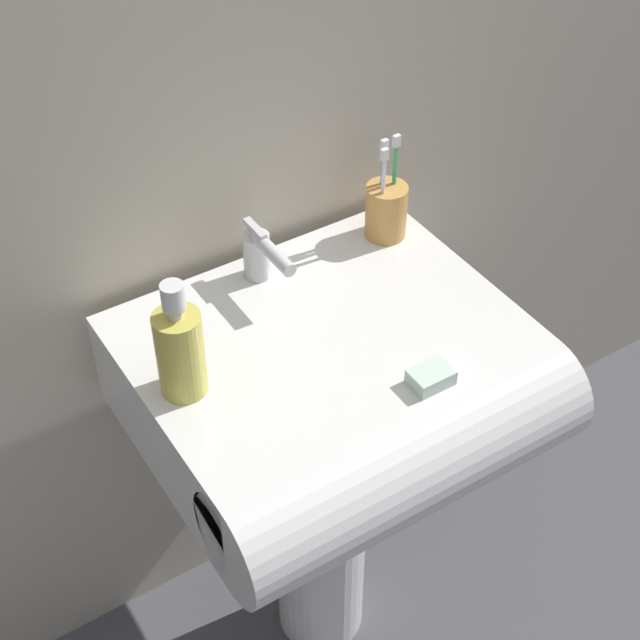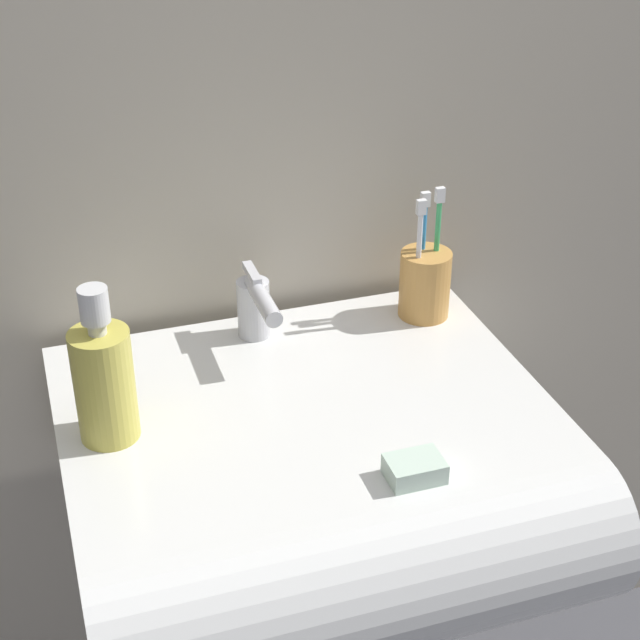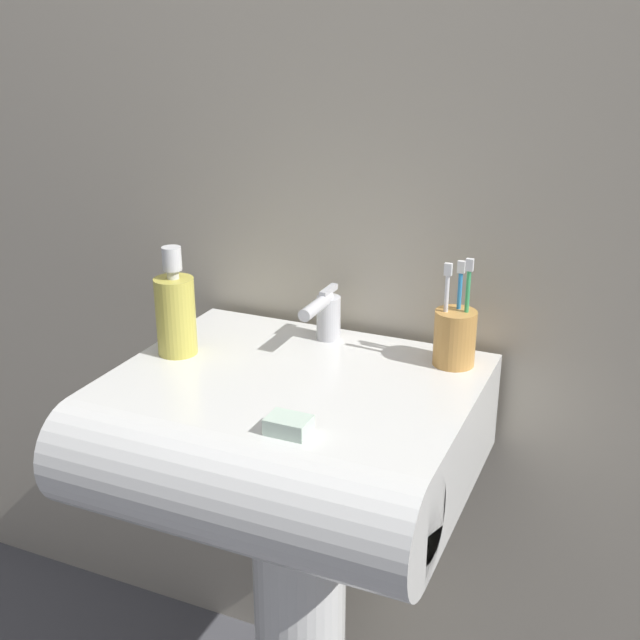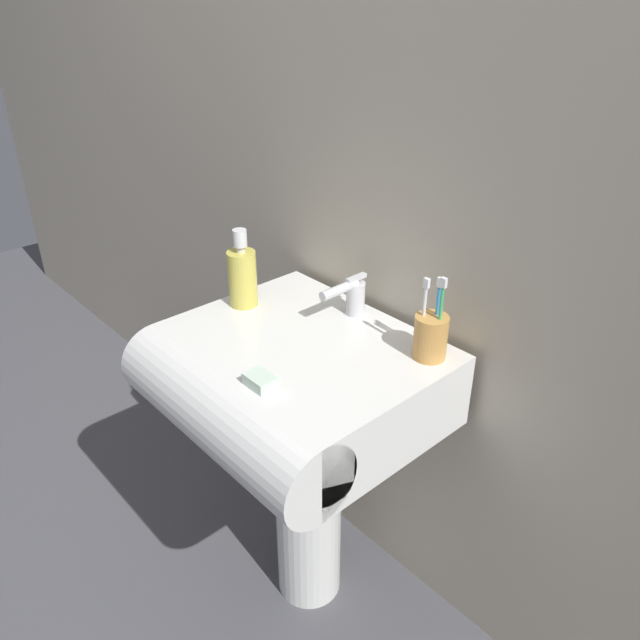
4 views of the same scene
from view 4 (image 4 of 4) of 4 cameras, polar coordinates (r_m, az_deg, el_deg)
ground_plane at (r=1.87m, az=-0.98°, el=-22.85°), size 6.00×6.00×0.00m
wall_back at (r=1.36m, az=7.21°, el=17.47°), size 5.00×0.05×2.40m
sink_pedestal at (r=1.64m, az=-1.07°, el=-16.26°), size 0.17×0.17×0.61m
sink_basin at (r=1.35m, az=-3.18°, el=-5.83°), size 0.57×0.51×0.17m
faucet at (r=1.42m, az=2.92°, el=2.25°), size 0.04×0.13×0.10m
toothbrush_cup at (r=1.28m, az=10.08°, el=-1.41°), size 0.07×0.07×0.18m
soap_bottle at (r=1.47m, az=-6.98°, el=4.07°), size 0.07×0.07×0.19m
bar_soap at (r=1.20m, az=-5.47°, el=-5.56°), size 0.06×0.04×0.02m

